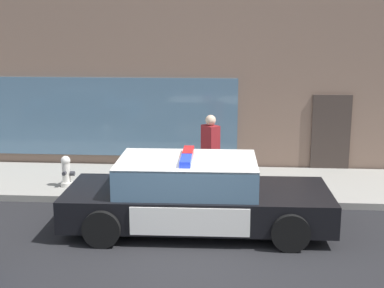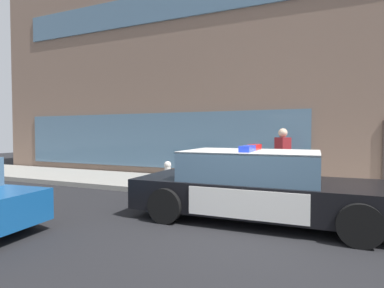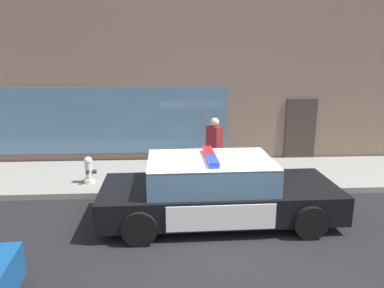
# 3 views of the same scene
# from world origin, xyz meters

# --- Properties ---
(ground) EXTENTS (48.00, 48.00, 0.00)m
(ground) POSITION_xyz_m (0.00, 0.00, 0.00)
(ground) COLOR black
(sidewalk) EXTENTS (48.00, 2.86, 0.15)m
(sidewalk) POSITION_xyz_m (0.00, 3.54, 0.07)
(sidewalk) COLOR gray
(sidewalk) RESTS_ON ground
(storefront_building) EXTENTS (20.29, 11.98, 9.08)m
(storefront_building) POSITION_xyz_m (-2.74, 10.96, 4.54)
(storefront_building) COLOR #7A6051
(storefront_building) RESTS_ON ground
(police_cruiser) EXTENTS (5.05, 2.23, 1.49)m
(police_cruiser) POSITION_xyz_m (0.07, 0.80, 0.68)
(police_cruiser) COLOR black
(police_cruiser) RESTS_ON ground
(fire_hydrant) EXTENTS (0.34, 0.39, 0.73)m
(fire_hydrant) POSITION_xyz_m (-3.08, 2.88, 0.50)
(fire_hydrant) COLOR silver
(fire_hydrant) RESTS_ON sidewalk
(pedestrian_on_sidewalk) EXTENTS (0.46, 0.47, 1.71)m
(pedestrian_on_sidewalk) POSITION_xyz_m (0.28, 3.03, 1.01)
(pedestrian_on_sidewalk) COLOR #23232D
(pedestrian_on_sidewalk) RESTS_ON sidewalk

